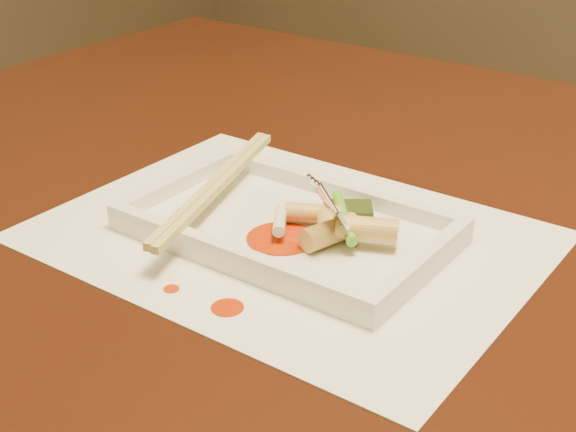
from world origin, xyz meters
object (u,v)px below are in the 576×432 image
Objects in this scene: table at (434,309)px; plate_base at (288,231)px; fork at (376,157)px; chopstick_a at (212,184)px; placemat at (288,236)px.

table is 5.38× the size of plate_base.
plate_base is 0.11m from fork.
table is 0.18m from plate_base.
plate_base is 1.06× the size of chopstick_a.
placemat reaches higher than table.
chopstick_a reaches higher than plate_base.
table is 0.18m from placemat.
plate_base is 1.86× the size of fork.
placemat is 0.00m from plate_base.
fork reaches higher than chopstick_a.
chopstick_a is 1.75× the size of fork.
chopstick_a reaches higher than table.
table is at bearing 53.52° from placemat.
chopstick_a is at bearing 180.00° from plate_base.
placemat is at bearing -126.48° from table.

